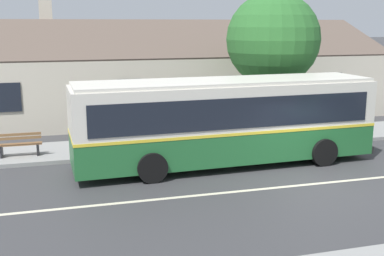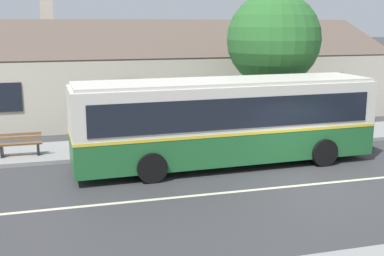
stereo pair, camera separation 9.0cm
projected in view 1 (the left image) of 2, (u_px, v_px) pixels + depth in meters
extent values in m
plane|color=#38383A|center=(318.00, 184.00, 15.49)|extent=(300.00, 300.00, 0.00)
cube|color=gray|center=(247.00, 139.00, 21.12)|extent=(60.00, 3.00, 0.15)
cube|color=beige|center=(318.00, 184.00, 15.49)|extent=(60.00, 0.16, 0.01)
cube|color=beige|center=(162.00, 82.00, 28.36)|extent=(23.17, 10.33, 3.36)
cube|color=brown|center=(172.00, 38.00, 25.38)|extent=(23.77, 5.22, 2.01)
cube|color=brown|center=(153.00, 36.00, 30.23)|extent=(23.77, 5.22, 2.01)
cube|color=beige|center=(46.00, 11.00, 26.79)|extent=(0.70, 0.70, 1.20)
cube|color=black|center=(8.00, 97.00, 21.29)|extent=(1.10, 0.06, 1.30)
cube|color=black|center=(130.00, 93.00, 22.72)|extent=(1.10, 0.06, 1.30)
cube|color=black|center=(237.00, 89.00, 24.15)|extent=(1.10, 0.06, 1.30)
cube|color=black|center=(332.00, 85.00, 25.58)|extent=(1.10, 0.06, 1.30)
cube|color=#4C3323|center=(251.00, 104.00, 24.52)|extent=(1.00, 0.06, 2.10)
cube|color=#236633|center=(225.00, 143.00, 17.47)|extent=(10.93, 2.85, 1.07)
cube|color=yellow|center=(225.00, 127.00, 17.35)|extent=(10.95, 2.87, 0.10)
cube|color=silver|center=(225.00, 105.00, 17.18)|extent=(10.93, 2.85, 1.54)
cube|color=silver|center=(226.00, 81.00, 17.00)|extent=(10.71, 2.72, 0.12)
cube|color=black|center=(213.00, 102.00, 18.38)|extent=(9.98, 0.36, 1.04)
cube|color=black|center=(239.00, 113.00, 16.02)|extent=(9.98, 0.36, 1.04)
cube|color=black|center=(355.00, 100.00, 18.80)|extent=(0.11, 2.20, 1.04)
cube|color=black|center=(356.00, 82.00, 18.65)|extent=(0.10, 1.75, 0.24)
cube|color=black|center=(352.00, 143.00, 19.17)|extent=(0.16, 2.50, 0.28)
cube|color=#B21919|center=(179.00, 138.00, 18.26)|extent=(3.04, 0.13, 0.75)
cube|color=black|center=(310.00, 113.00, 19.77)|extent=(0.90, 0.06, 2.36)
cylinder|color=black|center=(290.00, 137.00, 19.70)|extent=(1.01, 0.31, 1.00)
cylinder|color=black|center=(324.00, 152.00, 17.37)|extent=(1.01, 0.31, 1.00)
cylinder|color=black|center=(137.00, 149.00, 17.82)|extent=(1.01, 0.31, 1.00)
cylinder|color=black|center=(152.00, 168.00, 15.50)|extent=(1.01, 0.31, 1.00)
cube|color=brown|center=(20.00, 143.00, 18.24)|extent=(1.63, 0.10, 0.04)
cube|color=brown|center=(19.00, 144.00, 18.10)|extent=(1.63, 0.10, 0.04)
cube|color=brown|center=(19.00, 145.00, 17.97)|extent=(1.63, 0.10, 0.04)
cube|color=brown|center=(18.00, 138.00, 17.78)|extent=(1.63, 0.04, 0.10)
cube|color=brown|center=(18.00, 134.00, 17.75)|extent=(1.63, 0.04, 0.10)
cube|color=black|center=(38.00, 149.00, 18.32)|extent=(0.08, 0.43, 0.45)
cube|color=black|center=(1.00, 151.00, 17.98)|extent=(0.08, 0.43, 0.45)
cylinder|color=#4C3828|center=(271.00, 103.00, 22.05)|extent=(0.33, 0.33, 3.00)
sphere|color=#2D6B2D|center=(273.00, 39.00, 21.45)|extent=(4.18, 4.18, 4.18)
sphere|color=#2D6B2D|center=(272.00, 54.00, 21.65)|extent=(2.99, 2.99, 2.99)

